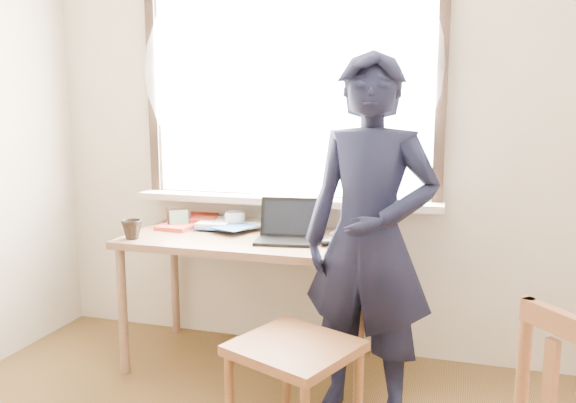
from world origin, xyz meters
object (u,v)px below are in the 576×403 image
(laptop, at_px, (288,231))
(person, at_px, (369,241))
(mug_white, at_px, (235,220))
(desk, at_px, (253,250))
(work_chair, at_px, (295,360))
(mug_dark, at_px, (132,229))

(laptop, distance_m, person, 0.59)
(mug_white, bearing_deg, laptop, -29.23)
(desk, bearing_deg, laptop, -8.69)
(laptop, relative_size, work_chair, 0.58)
(mug_white, bearing_deg, desk, -46.08)
(desk, distance_m, person, 0.81)
(work_chair, bearing_deg, laptop, 108.81)
(laptop, bearing_deg, mug_dark, -165.94)
(desk, height_order, work_chair, desk)
(laptop, height_order, mug_dark, laptop)
(mug_white, height_order, work_chair, mug_white)
(desk, relative_size, laptop, 3.98)
(laptop, distance_m, mug_white, 0.46)
(desk, bearing_deg, person, -26.64)
(mug_white, bearing_deg, mug_dark, -135.13)
(work_chair, bearing_deg, person, 55.26)
(mug_dark, bearing_deg, desk, 21.37)
(desk, xyz_separation_m, laptop, (0.22, -0.03, 0.13))
(laptop, xyz_separation_m, mug_white, (-0.40, 0.22, -0.00))
(person, bearing_deg, laptop, 156.21)
(desk, height_order, person, person)
(mug_white, xyz_separation_m, mug_dark, (-0.43, -0.43, 0.00))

